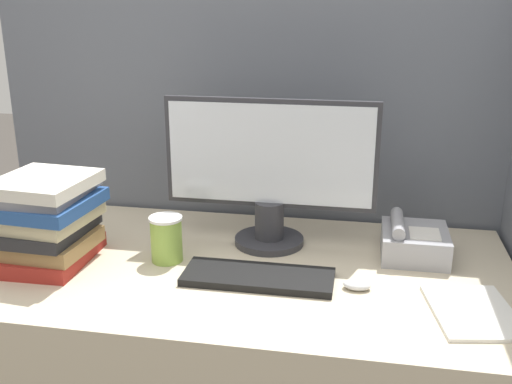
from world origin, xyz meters
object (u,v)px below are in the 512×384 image
Objects in this scene: mouse at (357,285)px; book_stack at (50,219)px; monitor at (270,175)px; keyboard at (258,277)px; coffee_cup at (166,239)px; desk_telephone at (413,242)px.

book_stack reaches higher than mouse.
monitor is 0.33m from keyboard.
monitor is at bearing 33.69° from coffee_cup.
book_stack reaches higher than keyboard.
monitor is 0.35m from coffee_cup.
keyboard is at bearing -87.27° from monitor.
coffee_cup is (-0.26, -0.18, -0.15)m from monitor.
desk_telephone is at bearing 13.11° from coffee_cup.
monitor is 3.01× the size of desk_telephone.
book_stack is (-0.57, -0.25, -0.09)m from monitor.
coffee_cup is 0.70m from desk_telephone.
desk_telephone is at bearing -2.23° from monitor.
keyboard is 0.29m from coffee_cup.
keyboard is 1.37× the size of book_stack.
desk_telephone is at bearing 57.48° from mouse.
desk_telephone reaches higher than keyboard.
mouse is 0.34× the size of desk_telephone.
book_stack is at bearing 179.46° from mouse.
mouse is 0.25× the size of book_stack.
keyboard is 0.60m from book_stack.
mouse is (0.27, -0.25, -0.20)m from monitor.
monitor reaches higher than coffee_cup.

